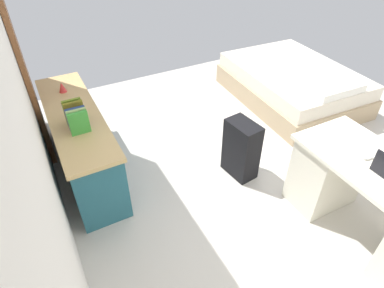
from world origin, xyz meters
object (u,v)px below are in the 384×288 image
object	(u,v)px
computer_mouse	(368,157)
desk	(373,205)
figurine_small	(62,87)
bed	(292,84)
credenza	(81,142)
suitcase_black	(241,149)

from	to	relation	value
computer_mouse	desk	bearing A→B (deg)	-179.54
desk	figurine_small	xyz separation A→B (m)	(2.50, 1.93, 0.38)
bed	figurine_small	distance (m)	3.07
figurine_small	credenza	bearing A→B (deg)	-179.82
computer_mouse	bed	bearing A→B (deg)	-28.35
bed	credenza	bearing A→B (deg)	92.24
credenza	figurine_small	bearing A→B (deg)	0.18
bed	suitcase_black	distance (m)	1.83
desk	suitcase_black	distance (m)	1.28
credenza	bed	xyz separation A→B (m)	(0.12, -3.00, -0.12)
bed	figurine_small	world-z (taller)	figurine_small
suitcase_black	figurine_small	bearing A→B (deg)	40.84
suitcase_black	figurine_small	world-z (taller)	figurine_small
desk	suitcase_black	xyz separation A→B (m)	(1.18, 0.48, -0.07)
bed	suitcase_black	world-z (taller)	suitcase_black
bed	figurine_small	xyz separation A→B (m)	(0.36, 3.01, 0.53)
bed	computer_mouse	xyz separation A→B (m)	(-1.94, 1.08, 0.52)
desk	figurine_small	bearing A→B (deg)	37.63
desk	credenza	distance (m)	2.79
computer_mouse	suitcase_black	bearing A→B (deg)	26.81
computer_mouse	figurine_small	bearing A→B (deg)	40.64
bed	computer_mouse	distance (m)	2.28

